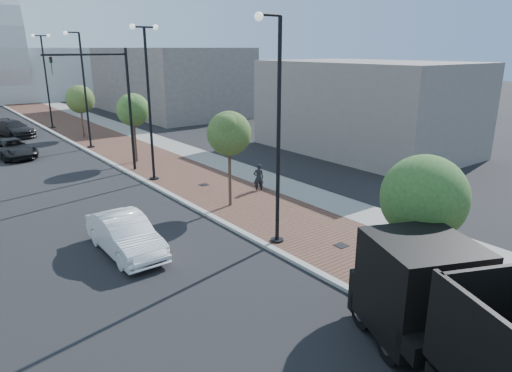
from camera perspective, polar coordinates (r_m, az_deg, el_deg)
sidewalk at (r=46.64m, az=-18.85°, el=6.23°), size 7.00×140.00×0.12m
concrete_strip at (r=47.55m, az=-15.77°, el=6.70°), size 2.40×140.00×0.13m
curb at (r=45.68m, az=-23.00°, el=5.60°), size 0.30×140.00×0.14m
white_sedan at (r=19.11m, az=-16.06°, el=-5.90°), size 1.68×4.78×1.57m
dark_car_mid at (r=39.11m, az=-28.21°, el=4.18°), size 3.14×5.39×1.41m
dark_car_far at (r=48.45m, az=-28.12°, el=6.35°), size 3.53×5.57×1.50m
pedestrian at (r=26.09m, az=0.33°, el=1.02°), size 0.72×0.61×1.68m
streetlight_1 at (r=18.15m, az=2.55°, el=5.33°), size 1.44×0.56×9.21m
streetlight_2 at (r=28.29m, az=-13.24°, el=10.06°), size 1.72×0.56×9.28m
streetlight_3 at (r=39.50m, az=-20.72°, el=10.56°), size 1.44×0.56×9.21m
streetlight_4 at (r=51.06m, az=-24.76°, el=11.86°), size 1.72×0.56×9.28m
traffic_mast at (r=30.70m, az=-17.18°, el=10.57°), size 5.09×0.20×8.00m
tree_0 at (r=15.41m, az=20.31°, el=-1.36°), size 2.75×2.75×4.82m
tree_1 at (r=22.87m, az=-3.33°, el=6.57°), size 2.29×2.23×5.02m
tree_2 at (r=33.40m, az=-15.10°, el=9.19°), size 2.35×2.29×4.99m
tree_3 at (r=44.70m, az=-21.13°, el=10.10°), size 2.54×2.51×4.81m
commercial_block_ne at (r=60.15m, az=-10.91°, el=12.82°), size 12.00×22.00×8.00m
commercial_block_e at (r=37.62m, az=13.52°, el=9.61°), size 10.00×16.00×7.00m
utility_cover_1 at (r=19.36m, az=10.62°, el=-7.32°), size 0.50×0.50×0.02m
utility_cover_2 at (r=27.42m, az=-6.55°, el=0.16°), size 0.50×0.50×0.02m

